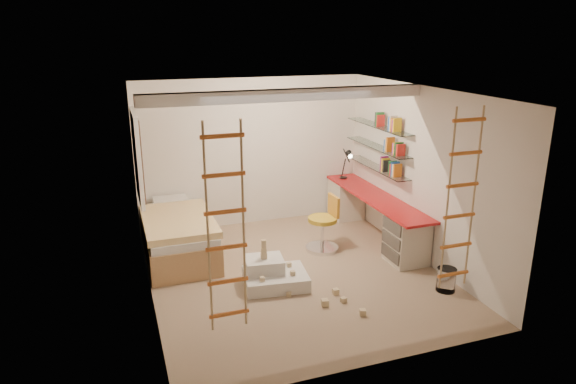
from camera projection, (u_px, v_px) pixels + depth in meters
name	position (u px, v px, depth m)	size (l,w,h in m)	color
floor	(295.00, 274.00, 7.39)	(4.50, 4.50, 0.00)	#997C63
ceiling_beam	(288.00, 95.00, 6.90)	(4.00, 0.18, 0.16)	white
window_frame	(137.00, 157.00, 7.65)	(0.06, 1.15, 1.35)	white
window_blind	(140.00, 157.00, 7.67)	(0.02, 1.00, 1.20)	#4C2D1E
rope_ladder_left	(226.00, 230.00, 4.93)	(0.41, 0.04, 2.13)	#CB5C22
rope_ladder_right	(461.00, 201.00, 5.78)	(0.41, 0.04, 2.13)	orange
waste_bin	(446.00, 280.00, 6.87)	(0.26, 0.26, 0.32)	white
desk	(374.00, 215.00, 8.58)	(0.56, 2.80, 0.75)	red
shelves	(377.00, 147.00, 8.54)	(0.25, 1.80, 0.71)	white
bed	(178.00, 235.00, 7.93)	(1.02, 2.00, 0.69)	#AD7F51
task_lamp	(348.00, 160.00, 9.21)	(0.14, 0.36, 0.57)	black
swivel_chair	(324.00, 230.00, 8.12)	(0.54, 0.54, 0.89)	gold
play_platform	(272.00, 275.00, 7.03)	(0.92, 0.76, 0.38)	silver
toy_blocks	(298.00, 277.00, 6.79)	(1.08, 1.29, 0.65)	#CCB284
books	(378.00, 140.00, 8.51)	(0.14, 0.58, 0.92)	orange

